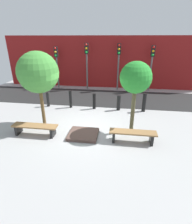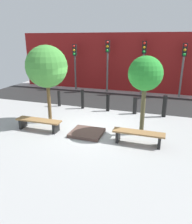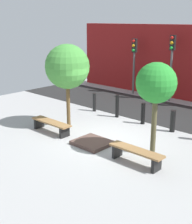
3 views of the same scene
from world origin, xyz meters
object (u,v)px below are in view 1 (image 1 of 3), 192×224
(bollard_center, at_px, (94,101))
(traffic_light_west, at_px, (56,60))
(traffic_light_mid_east, at_px, (119,59))
(tree_behind_left_bench, at_px, (38,73))
(bollard_far_left, at_px, (48,99))
(bollard_far_right, at_px, (144,102))
(bollard_left, at_px, (71,99))
(planter_bed, at_px, (83,134))
(bench_left, at_px, (35,128))
(bollard_right, at_px, (119,103))
(bench_right, at_px, (133,134))
(traffic_light_mid_west, at_px, (87,58))
(tree_behind_right_bench, at_px, (136,78))
(traffic_light_east, at_px, (152,60))

(bollard_center, relative_size, traffic_light_west, 0.28)
(traffic_light_mid_east, bearing_deg, traffic_light_west, -179.99)
(tree_behind_left_bench, bearing_deg, bollard_far_left, 108.10)
(bollard_far_right, bearing_deg, bollard_left, 180.00)
(planter_bed, relative_size, traffic_light_west, 0.38)
(bench_left, bearing_deg, bollard_right, 43.68)
(tree_behind_left_bench, relative_size, traffic_light_west, 1.05)
(bollard_far_left, height_order, bollard_far_right, bollard_far_right)
(bench_right, xyz_separation_m, bollard_far_left, (-4.85, 3.30, 0.10))
(bollard_center, bearing_deg, bench_left, -121.67)
(tree_behind_left_bench, xyz_separation_m, traffic_light_mid_west, (0.83, 6.60, -0.06))
(tree_behind_right_bench, distance_m, traffic_light_mid_east, 6.65)
(bollard_center, relative_size, traffic_light_east, 0.27)
(tree_behind_right_bench, relative_size, bollard_far_left, 3.43)
(planter_bed, height_order, traffic_light_west, traffic_light_west)
(tree_behind_left_bench, distance_m, bollard_far_left, 3.23)
(planter_bed, relative_size, traffic_light_east, 0.37)
(planter_bed, xyz_separation_m, bollard_far_right, (2.81, 3.10, 0.46))
(bollard_far_left, relative_size, traffic_light_mid_west, 0.25)
(tree_behind_right_bench, height_order, traffic_light_mid_east, traffic_light_mid_east)
(tree_behind_left_bench, height_order, traffic_light_mid_west, traffic_light_mid_west)
(bollard_right, xyz_separation_m, traffic_light_west, (-5.04, 4.22, 1.81))
(planter_bed, bearing_deg, traffic_light_east, 63.61)
(tree_behind_left_bench, xyz_separation_m, tree_behind_right_bench, (4.07, 0.00, -0.12))
(planter_bed, bearing_deg, tree_behind_right_bench, 19.61)
(bench_right, height_order, traffic_light_east, traffic_light_east)
(bollard_center, height_order, traffic_light_west, traffic_light_west)
(bollard_left, height_order, bollard_right, bollard_left)
(planter_bed, distance_m, bollard_center, 3.13)
(tree_behind_right_bench, relative_size, traffic_light_mid_east, 0.88)
(bench_left, relative_size, traffic_light_mid_east, 0.55)
(bollard_right, distance_m, traffic_light_mid_west, 5.35)
(traffic_light_west, height_order, traffic_light_mid_east, traffic_light_mid_east)
(traffic_light_east, bearing_deg, tree_behind_right_bench, -103.60)
(bollard_far_left, height_order, traffic_light_mid_west, traffic_light_mid_west)
(traffic_light_west, bearing_deg, traffic_light_mid_east, 0.01)
(traffic_light_mid_west, height_order, traffic_light_mid_east, traffic_light_mid_west)
(bollard_far_left, distance_m, traffic_light_east, 7.93)
(tree_behind_left_bench, distance_m, bollard_left, 3.15)
(tree_behind_left_bench, relative_size, bollard_right, 3.88)
(tree_behind_left_bench, xyz_separation_m, bollard_far_left, (-0.78, 2.38, -2.04))
(bollard_far_right, xyz_separation_m, traffic_light_mid_east, (-1.60, 4.22, 1.87))
(tree_behind_left_bench, bearing_deg, traffic_light_east, 49.32)
(tree_behind_right_bench, height_order, bollard_far_left, tree_behind_right_bench)
(bollard_center, height_order, traffic_light_east, traffic_light_east)
(bollard_center, height_order, traffic_light_mid_east, traffic_light_mid_east)
(traffic_light_west, bearing_deg, traffic_light_mid_west, 0.02)
(bollard_right, bearing_deg, traffic_light_mid_east, 92.66)
(planter_bed, distance_m, bollard_right, 3.43)
(planter_bed, distance_m, bollard_left, 3.44)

